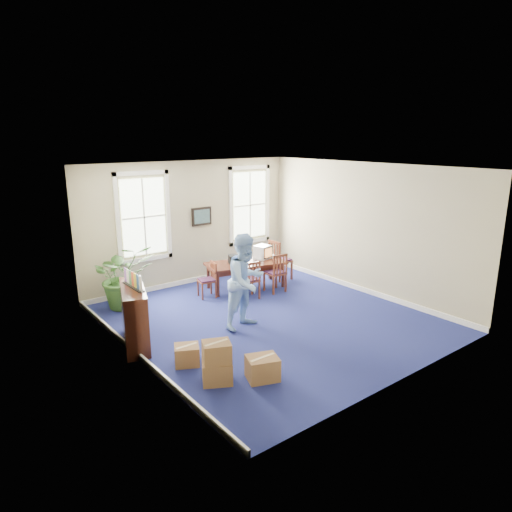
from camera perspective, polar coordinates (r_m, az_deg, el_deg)
floor at (r=9.88m, az=1.68°, el=-7.83°), size 6.50×6.50×0.00m
ceiling at (r=9.14m, az=1.84°, el=11.03°), size 6.50×6.50×0.00m
wall_back at (r=12.01m, az=-8.15°, el=4.10°), size 6.50×0.00×6.50m
wall_front at (r=7.26m, az=18.27°, el=-3.61°), size 6.50×0.00×6.50m
wall_left at (r=7.89m, az=-15.36°, el=-1.94°), size 0.00×6.50×6.50m
wall_right at (r=11.48m, az=13.44°, el=3.35°), size 0.00×6.50×6.50m
baseboard_back at (r=12.36m, az=-7.82°, el=-2.95°), size 6.00×0.04×0.12m
baseboard_left at (r=8.46m, az=-14.45°, el=-11.95°), size 0.04×6.50×0.12m
baseboard_right at (r=11.85m, az=12.90°, el=-3.99°), size 0.04×6.50×0.12m
window_left at (r=11.37m, az=-13.86°, el=4.75°), size 1.40×0.12×2.20m
window_right at (r=12.97m, az=-0.80°, el=6.38°), size 1.40×0.12×2.20m
wall_picture at (r=12.09m, az=-6.82°, el=4.94°), size 0.58×0.06×0.48m
conference_table at (r=11.72m, az=-1.28°, el=-2.38°), size 2.14×1.32×0.68m
crt_tv at (r=11.96m, az=0.85°, el=0.52°), size 0.46×0.48×0.34m
game_console at (r=12.13m, az=1.98°, el=0.00°), size 0.23×0.25×0.05m
equipment_bag at (r=11.50m, az=-2.33°, el=-0.40°), size 0.50×0.42×0.21m
chair_near_left at (r=10.93m, az=-0.89°, el=-2.93°), size 0.48×0.48×0.94m
chair_near_right at (r=11.40m, az=2.39°, el=-2.04°), size 0.46×0.46×1.00m
chair_end_left at (r=11.07m, az=-6.20°, el=-2.99°), size 0.46×0.46×0.87m
chair_end_right at (r=12.36m, az=3.11°, el=-0.46°), size 0.50×0.50×1.10m
man at (r=9.16m, az=-1.25°, el=-3.17°), size 1.08×0.91×1.95m
credenza at (r=8.85m, az=-14.96°, el=-7.16°), size 0.86×1.50×1.13m
brochure_rack at (r=8.62m, az=-15.15°, el=-2.69°), size 0.39×0.69×0.31m
potted_plant at (r=10.72m, az=-16.17°, el=-2.39°), size 1.47×1.32×1.48m
cardboard_boxes at (r=7.55m, az=-4.11°, el=-12.36°), size 1.66×1.66×0.72m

